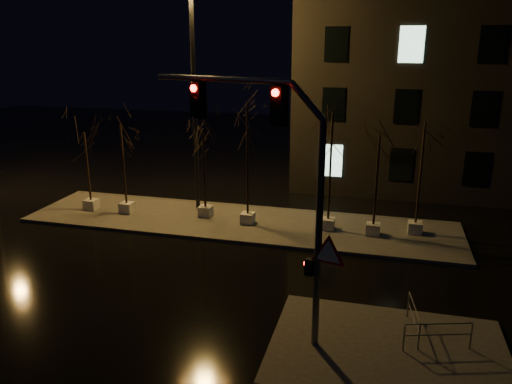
# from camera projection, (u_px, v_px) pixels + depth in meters

# --- Properties ---
(ground) EXTENTS (90.00, 90.00, 0.00)m
(ground) POSITION_uv_depth(u_px,v_px,m) (196.00, 274.00, 20.01)
(ground) COLOR black
(ground) RESTS_ON ground
(median) EXTENTS (22.00, 5.00, 0.15)m
(median) POSITION_uv_depth(u_px,v_px,m) (238.00, 222.00, 25.55)
(median) COLOR #43403C
(median) RESTS_ON ground
(sidewalk_corner) EXTENTS (7.00, 5.00, 0.15)m
(sidewalk_corner) POSITION_uv_depth(u_px,v_px,m) (388.00, 351.00, 14.94)
(sidewalk_corner) COLOR #43403C
(sidewalk_corner) RESTS_ON ground
(building) EXTENTS (25.00, 12.00, 15.00)m
(building) POSITION_uv_depth(u_px,v_px,m) (506.00, 66.00, 31.13)
(building) COLOR black
(building) RESTS_ON ground
(tree_0) EXTENTS (1.80, 1.80, 4.34)m
(tree_0) POSITION_uv_depth(u_px,v_px,m) (86.00, 150.00, 26.36)
(tree_0) COLOR beige
(tree_0) RESTS_ON median
(tree_1) EXTENTS (1.80, 1.80, 4.88)m
(tree_1) POSITION_uv_depth(u_px,v_px,m) (122.00, 145.00, 25.70)
(tree_1) COLOR beige
(tree_1) RESTS_ON median
(tree_2) EXTENTS (1.80, 1.80, 4.76)m
(tree_2) POSITION_uv_depth(u_px,v_px,m) (204.00, 149.00, 25.18)
(tree_2) COLOR beige
(tree_2) RESTS_ON median
(tree_3) EXTENTS (1.80, 1.80, 6.24)m
(tree_3) POSITION_uv_depth(u_px,v_px,m) (247.00, 130.00, 23.82)
(tree_3) COLOR beige
(tree_3) RESTS_ON median
(tree_4) EXTENTS (1.80, 1.80, 5.86)m
(tree_4) POSITION_uv_depth(u_px,v_px,m) (332.00, 140.00, 23.12)
(tree_4) COLOR beige
(tree_4) RESTS_ON median
(tree_5) EXTENTS (1.80, 1.80, 4.90)m
(tree_5) POSITION_uv_depth(u_px,v_px,m) (378.00, 158.00, 22.63)
(tree_5) COLOR beige
(tree_5) RESTS_ON median
(tree_6) EXTENTS (1.80, 1.80, 5.50)m
(tree_6) POSITION_uv_depth(u_px,v_px,m) (423.00, 148.00, 22.71)
(tree_6) COLOR beige
(tree_6) RESTS_ON median
(traffic_signal_mast) EXTENTS (6.23, 1.76, 7.85)m
(traffic_signal_mast) POSITION_uv_depth(u_px,v_px,m) (279.00, 175.00, 14.28)
(traffic_signal_mast) COLOR #52555A
(traffic_signal_mast) RESTS_ON sidewalk_corner
(streetlight_main) EXTENTS (2.87, 0.83, 11.50)m
(streetlight_main) POSITION_uv_depth(u_px,v_px,m) (194.00, 86.00, 25.59)
(streetlight_main) COLOR black
(streetlight_main) RESTS_ON median
(guard_rail_a) EXTENTS (1.98, 0.65, 0.89)m
(guard_rail_a) POSITION_uv_depth(u_px,v_px,m) (438.00, 333.00, 14.71)
(guard_rail_a) COLOR #52555A
(guard_rail_a) RESTS_ON sidewalk_corner
(guard_rail_b) EXTENTS (0.30, 1.92, 0.92)m
(guard_rail_b) POSITION_uv_depth(u_px,v_px,m) (414.00, 316.00, 15.61)
(guard_rail_b) COLOR #52555A
(guard_rail_b) RESTS_ON sidewalk_corner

